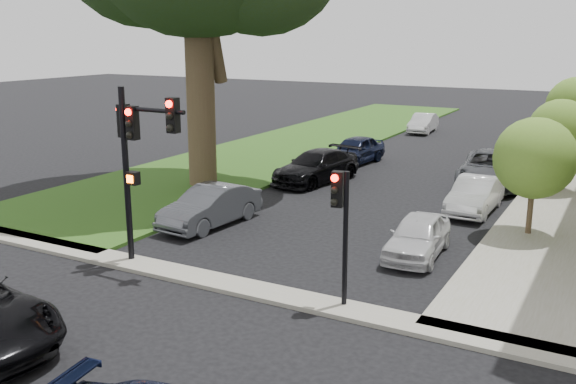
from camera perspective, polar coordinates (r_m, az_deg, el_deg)
The scene contains 16 objects.
ground at distance 15.99m, azimuth -8.78°, elevation -10.81°, with size 140.00×140.00×0.00m, color black.
grass_strip at distance 40.28m, azimuth 1.72°, elevation 4.53°, with size 8.00×44.00×0.12m, color #2E5719.
sidewalk_cross at distance 17.45m, azimuth -4.77°, elevation -8.30°, with size 60.00×1.00×0.12m, color gray.
small_tree_a at distance 22.47m, azimuth 21.10°, elevation 2.81°, with size 2.68×2.68×4.02m.
small_tree_b at distance 29.47m, azimuth 23.05°, elevation 5.04°, with size 2.66×2.66×3.99m.
small_tree_c at distance 36.04m, azimuth 24.25°, elevation 6.93°, with size 3.02×3.02×4.52m.
traffic_signal_main at distance 18.68m, azimuth -13.35°, elevation 4.13°, with size 2.53×0.65×5.20m.
traffic_signal_secondary at distance 15.47m, azimuth 4.75°, elevation -1.94°, with size 0.46×0.37×3.48m.
car_parked_0 at distance 20.00m, azimuth 11.46°, elevation -3.84°, with size 1.51×3.74×1.27m, color silver.
car_parked_1 at distance 25.38m, azimuth 16.30°, elevation -0.26°, with size 1.41×4.05×1.33m, color silver.
car_parked_2 at distance 30.02m, azimuth 17.58°, elevation 2.00°, with size 2.57×5.56×1.55m, color #3F4247.
car_parked_3 at distance 35.42m, azimuth 19.63°, elevation 3.47°, with size 1.67×4.15×1.41m, color maroon.
car_parked_5 at distance 22.80m, azimuth -6.91°, elevation -1.27°, with size 1.49×4.27×1.41m, color #3F4247.
car_parked_6 at distance 29.31m, azimuth 2.51°, elevation 2.26°, with size 2.02×4.98×1.44m, color black.
car_parked_7 at distance 33.66m, azimuth 5.99°, elevation 3.73°, with size 1.70×4.23×1.44m, color black.
car_parked_9 at distance 45.19m, azimuth 11.92°, elevation 6.01°, with size 1.35×3.88×1.28m, color silver.
Camera 1 is at (8.97, -11.44, 6.65)m, focal length 40.00 mm.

